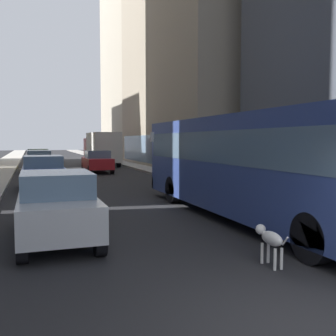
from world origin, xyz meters
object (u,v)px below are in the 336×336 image
transit_bus (249,160)px  car_silver_sedan (56,205)px  car_grey_wagon (39,161)px  box_truck (102,148)px  car_red_coupe (97,161)px  car_blue_hatchback (43,172)px  dalmatian_dog (270,239)px  car_yellow_taxi (38,158)px

transit_bus → car_silver_sedan: transit_bus is taller
car_grey_wagon → box_truck: box_truck is taller
transit_bus → car_red_coupe: size_ratio=2.69×
car_grey_wagon → box_truck: bearing=46.1°
transit_bus → car_blue_hatchback: 11.24m
car_grey_wagon → car_red_coupe: bearing=-21.4°
transit_bus → car_grey_wagon: transit_bus is taller
transit_bus → car_blue_hatchback: transit_bus is taller
car_silver_sedan → car_grey_wagon: same height
box_truck → dalmatian_dog: box_truck is taller
car_blue_hatchback → car_red_coupe: same height
car_yellow_taxi → car_red_coupe: size_ratio=1.07×
transit_bus → car_silver_sedan: 5.71m
car_blue_hatchback → box_truck: box_truck is taller
dalmatian_dog → box_truck: bearing=86.3°
car_grey_wagon → car_yellow_taxi: bearing=90.0°
car_yellow_taxi → dalmatian_dog: (3.66, -29.54, -0.31)m
car_yellow_taxi → box_truck: bearing=1.6°
car_grey_wagon → car_red_coupe: (4.00, -1.56, -0.00)m
car_silver_sedan → dalmatian_dog: size_ratio=4.53×
car_yellow_taxi → transit_bus: bearing=-77.7°
car_blue_hatchback → dalmatian_dog: bearing=-75.0°
transit_bus → car_red_coupe: 18.46m
car_blue_hatchback → dalmatian_dog: car_blue_hatchback is taller
car_blue_hatchback → dalmatian_dog: (3.66, -13.66, -0.31)m
dalmatian_dog → car_silver_sedan: bearing=137.3°
car_red_coupe → dalmatian_dog: 22.33m
car_blue_hatchback → car_grey_wagon: same height
transit_bus → box_truck: same height
dalmatian_dog → transit_bus: bearing=63.9°
car_blue_hatchback → car_red_coupe: (4.00, 8.66, -0.00)m
car_blue_hatchback → car_silver_sedan: bearing=-90.0°
transit_bus → box_truck: size_ratio=1.54×
car_yellow_taxi → box_truck: box_truck is taller
car_red_coupe → car_silver_sedan: bearing=-101.9°
car_red_coupe → box_truck: bearing=77.8°
car_red_coupe → box_truck: size_ratio=0.57×
car_silver_sedan → car_red_coupe: bearing=78.1°
box_truck → dalmatian_dog: size_ratio=7.79×
car_blue_hatchback → car_grey_wagon: 10.23m
car_silver_sedan → dalmatian_dog: bearing=-42.7°
car_silver_sedan → dalmatian_dog: 4.99m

